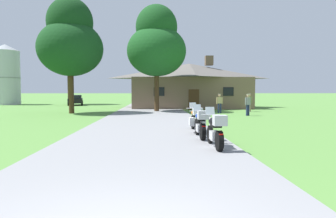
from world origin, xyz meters
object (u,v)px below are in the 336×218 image
object	(u,v)px
motorcycle_blue_second_in_row	(200,124)
tree_by_lodge_front	(157,44)
parked_black_suv_far_left	(76,100)
motorcycle_orange_farthest_in_row	(196,120)
bystander_olive_shirt_beside_signpost	(250,102)
bystander_gray_shirt_by_tree	(248,104)
tree_left_far	(69,55)
bystander_tan_shirt_near_lodge	(220,102)
tree_left_near	(70,41)
motorcycle_black_nearest_to_camera	(215,131)
metal_silo_distant	(6,75)

from	to	relation	value
motorcycle_blue_second_in_row	tree_by_lodge_front	distance (m)	17.47
parked_black_suv_far_left	motorcycle_orange_farthest_in_row	bearing A→B (deg)	-78.10
tree_by_lodge_front	bystander_olive_shirt_beside_signpost	bearing A→B (deg)	-1.83
bystander_olive_shirt_beside_signpost	tree_by_lodge_front	size ratio (longest dim) A/B	0.17
bystander_gray_shirt_by_tree	tree_left_far	bearing A→B (deg)	106.77
bystander_tan_shirt_near_lodge	tree_by_lodge_front	size ratio (longest dim) A/B	0.17
motorcycle_blue_second_in_row	bystander_gray_shirt_by_tree	bearing A→B (deg)	64.07
tree_left_near	tree_by_lodge_front	size ratio (longest dim) A/B	1.00
motorcycle_blue_second_in_row	tree_left_near	world-z (taller)	tree_left_near
bystander_olive_shirt_beside_signpost	tree_by_lodge_front	bearing A→B (deg)	64.01
motorcycle_black_nearest_to_camera	bystander_tan_shirt_near_lodge	world-z (taller)	bystander_tan_shirt_near_lodge
tree_left_near	tree_by_lodge_front	distance (m)	7.57
bystander_gray_shirt_by_tree	metal_silo_distant	world-z (taller)	metal_silo_distant
bystander_olive_shirt_beside_signpost	parked_black_suv_far_left	distance (m)	23.98
motorcycle_blue_second_in_row	parked_black_suv_far_left	world-z (taller)	parked_black_suv_far_left
motorcycle_black_nearest_to_camera	tree_left_far	xyz separation A→B (m)	(-14.36, 34.68, 6.43)
bystander_olive_shirt_beside_signpost	parked_black_suv_far_left	xyz separation A→B (m)	(-19.64, 13.76, -0.17)
tree_by_lodge_front	parked_black_suv_far_left	world-z (taller)	tree_by_lodge_front
motorcycle_orange_farthest_in_row	parked_black_suv_far_left	world-z (taller)	parked_black_suv_far_left
bystander_olive_shirt_beside_signpost	metal_silo_distant	bearing A→B (deg)	37.49
bystander_gray_shirt_by_tree	tree_by_lodge_front	distance (m)	10.13
metal_silo_distant	tree_left_far	bearing A→B (deg)	1.38
metal_silo_distant	motorcycle_orange_farthest_in_row	bearing A→B (deg)	-52.85
tree_left_far	bystander_olive_shirt_beside_signpost	bearing A→B (deg)	-37.71
motorcycle_blue_second_in_row	motorcycle_orange_farthest_in_row	world-z (taller)	same
bystander_olive_shirt_beside_signpost	metal_silo_distant	distance (m)	34.21
bystander_tan_shirt_near_lodge	tree_left_far	bearing A→B (deg)	-41.27
bystander_tan_shirt_near_lodge	bystander_olive_shirt_beside_signpost	distance (m)	3.94
tree_left_far	parked_black_suv_far_left	bearing A→B (deg)	-59.40
metal_silo_distant	bystander_olive_shirt_beside_signpost	bearing A→B (deg)	-28.35
motorcycle_orange_farthest_in_row	bystander_tan_shirt_near_lodge	distance (m)	12.60
tree_left_near	motorcycle_orange_farthest_in_row	bearing A→B (deg)	-54.33
bystander_olive_shirt_beside_signpost	tree_left_far	world-z (taller)	tree_left_far
motorcycle_orange_farthest_in_row	tree_left_far	distance (m)	34.38
tree_left_far	tree_by_lodge_front	xyz separation A→B (m)	(12.51, -16.10, -0.81)
motorcycle_blue_second_in_row	bystander_tan_shirt_near_lodge	xyz separation A→B (m)	(3.72, 14.01, 0.33)
motorcycle_blue_second_in_row	bystander_tan_shirt_near_lodge	world-z (taller)	bystander_tan_shirt_near_lodge
motorcycle_orange_farthest_in_row	bystander_olive_shirt_beside_signpost	bearing A→B (deg)	62.78
motorcycle_orange_farthest_in_row	tree_by_lodge_front	size ratio (longest dim) A/B	0.21
motorcycle_black_nearest_to_camera	metal_silo_distant	bearing A→B (deg)	122.76
tree_left_near	parked_black_suv_far_left	distance (m)	16.66
motorcycle_blue_second_in_row	motorcycle_orange_farthest_in_row	distance (m)	1.95
motorcycle_black_nearest_to_camera	parked_black_suv_far_left	size ratio (longest dim) A/B	0.43
motorcycle_blue_second_in_row	metal_silo_distant	bearing A→B (deg)	124.62
motorcycle_orange_farthest_in_row	motorcycle_black_nearest_to_camera	bearing A→B (deg)	-89.72
motorcycle_blue_second_in_row	bystander_gray_shirt_by_tree	size ratio (longest dim) A/B	1.24
motorcycle_blue_second_in_row	tree_left_near	distance (m)	18.05
motorcycle_black_nearest_to_camera	bystander_tan_shirt_near_lodge	size ratio (longest dim) A/B	1.24
tree_left_near	parked_black_suv_far_left	size ratio (longest dim) A/B	2.01
motorcycle_orange_farthest_in_row	metal_silo_distant	xyz separation A→B (m)	(-23.04, 30.40, 3.65)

